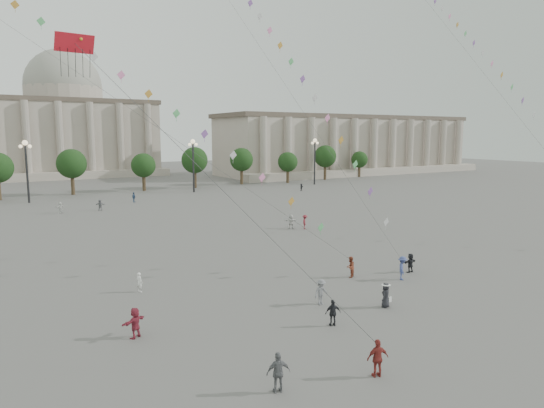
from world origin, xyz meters
TOP-DOWN VIEW (x-y plane):
  - ground at (0.00, 0.00)m, footprint 360.00×360.00m
  - hall_east at (75.00, 93.89)m, footprint 84.00×26.22m
  - hall_central at (0.00, 129.22)m, footprint 48.30×34.30m
  - tree_row at (0.00, 78.00)m, footprint 137.12×5.12m
  - lamp_post_mid_west at (-15.00, 70.00)m, footprint 2.00×0.90m
  - lamp_post_mid_east at (15.00, 70.00)m, footprint 2.00×0.90m
  - lamp_post_far_east at (45.00, 70.00)m, footprint 2.00×0.90m
  - person_crowd_0 at (0.58, 61.46)m, footprint 1.01×1.04m
  - person_crowd_3 at (9.16, 6.52)m, footprint 1.53×0.53m
  - person_crowd_4 at (-11.94, 55.49)m, footprint 1.54×1.38m
  - person_crowd_6 at (-2.05, 4.04)m, footprint 1.23×0.80m
  - person_crowd_7 at (11.08, 27.99)m, footprint 1.66×1.30m
  - person_crowd_8 at (12.32, 26.74)m, footprint 1.18×1.32m
  - person_crowd_9 at (35.08, 60.89)m, footprint 1.38×1.16m
  - person_crowd_12 at (-6.30, 55.05)m, footprint 1.59×1.32m
  - person_crowd_13 at (-12.01, 13.14)m, footprint 0.55×0.64m
  - tourist_0 at (-5.71, -5.43)m, footprint 1.19×0.75m
  - tourist_1 at (-3.67, 0.65)m, footprint 1.05×0.70m
  - tourist_2 at (-14.51, 5.11)m, footprint 1.71×1.27m
  - tourist_3 at (-10.57, -4.20)m, footprint 1.20×0.75m
  - kite_flyer_0 at (3.84, 7.99)m, footprint 1.07×1.03m
  - kite_flyer_1 at (7.00, 5.32)m, footprint 1.38×1.40m
  - hat_person at (1.40, 1.39)m, footprint 0.98×0.87m
  - dragon_kite at (-16.17, 8.72)m, footprint 6.44×7.56m
  - kite_train_east at (37.21, 23.45)m, footprint 11.36×41.72m

SIDE VIEW (x-z plane):
  - ground at x=0.00m, z-range 0.00..0.00m
  - person_crowd_13 at x=-12.01m, z-range 0.00..1.49m
  - person_crowd_9 at x=35.08m, z-range 0.00..1.49m
  - person_crowd_3 at x=9.16m, z-range 0.00..1.64m
  - tourist_1 at x=-3.67m, z-range 0.00..1.66m
  - person_crowd_4 at x=-11.94m, z-range 0.00..1.70m
  - person_crowd_12 at x=-6.30m, z-range 0.00..1.71m
  - kite_flyer_0 at x=3.84m, z-range 0.00..1.73m
  - person_crowd_0 at x=0.58m, z-range 0.00..1.75m
  - person_crowd_7 at x=11.08m, z-range 0.00..1.76m
  - hat_person at x=1.40m, z-range 0.04..1.73m
  - person_crowd_8 at x=12.32m, z-range 0.00..1.78m
  - tourist_2 at x=-14.51m, z-range 0.00..1.79m
  - person_crowd_6 at x=-2.05m, z-range 0.00..1.80m
  - tourist_0 at x=-5.71m, z-range 0.00..1.88m
  - tourist_3 at x=-10.57m, z-range 0.00..1.90m
  - kite_flyer_1 at x=7.00m, z-range 0.00..1.93m
  - tree_row at x=0.00m, z-range 1.39..9.39m
  - lamp_post_mid_west at x=-15.00m, z-range 2.03..12.68m
  - lamp_post_mid_east at x=15.00m, z-range 2.03..12.68m
  - lamp_post_far_east at x=45.00m, z-range 2.03..12.68m
  - hall_east at x=75.00m, z-range -0.17..17.03m
  - hall_central at x=0.00m, z-range -3.52..31.98m
  - dragon_kite at x=-16.17m, z-range 4.22..27.66m
  - kite_train_east at x=37.21m, z-range -6.14..54.06m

